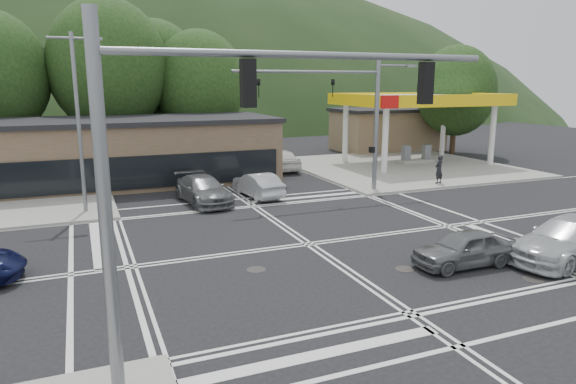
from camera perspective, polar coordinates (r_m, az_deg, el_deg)
name	(u,v)px	position (r m, az deg, el deg)	size (l,w,h in m)	color
ground	(309,244)	(21.56, 2.32, -5.80)	(120.00, 120.00, 0.00)	black
sidewalk_ne	(402,167)	(41.60, 12.59, 2.75)	(16.00, 16.00, 0.15)	gray
gas_station_canopy	(419,102)	(43.07, 14.35, 9.63)	(12.32, 8.34, 5.75)	silver
convenience_store	(387,131)	(52.37, 10.96, 6.71)	(10.00, 6.00, 3.80)	#846B4F
commercial_row	(89,155)	(35.94, -21.23, 3.89)	(24.00, 8.00, 4.00)	brown
hill_north	(122,116)	(109.18, -17.92, 8.04)	(252.00, 126.00, 140.00)	black
tree_n_b	(108,67)	(42.73, -19.34, 13.01)	(9.00, 9.00, 12.98)	#382619
tree_n_c	(199,84)	(43.70, -9.84, 11.75)	(7.60, 7.60, 10.87)	#382619
tree_n_e	(155,76)	(47.10, -14.60, 12.35)	(8.40, 8.40, 11.98)	#382619
tree_ne	(456,91)	(50.54, 18.17, 10.63)	(7.20, 7.20, 9.99)	#382619
streetlight_nw	(79,115)	(27.68, -22.19, 7.96)	(2.50, 0.25, 9.00)	slate
signal_mast_ne	(359,109)	(31.04, 7.85, 9.13)	(11.65, 0.30, 8.00)	slate
signal_mast_sw	(194,157)	(10.77, -10.37, 3.88)	(9.14, 0.28, 8.00)	slate
car_grey_center	(464,248)	(19.96, 18.98, -5.93)	(1.58, 3.93, 1.34)	#5E6063
car_silver_east	(569,240)	(22.16, 28.76, -4.65)	(2.26, 5.56, 1.61)	#B2B5BA
car_queue_a	(258,185)	(30.24, -3.38, 0.81)	(1.51, 4.32, 1.42)	#ACAFB4
car_queue_b	(279,159)	(39.31, -1.05, 3.64)	(1.98, 4.93, 1.68)	white
car_northbound	(203,190)	(28.99, -9.42, 0.25)	(2.11, 5.19, 1.50)	#5C5E60
pedestrian	(439,169)	(34.79, 16.43, 2.42)	(0.67, 0.44, 1.84)	black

